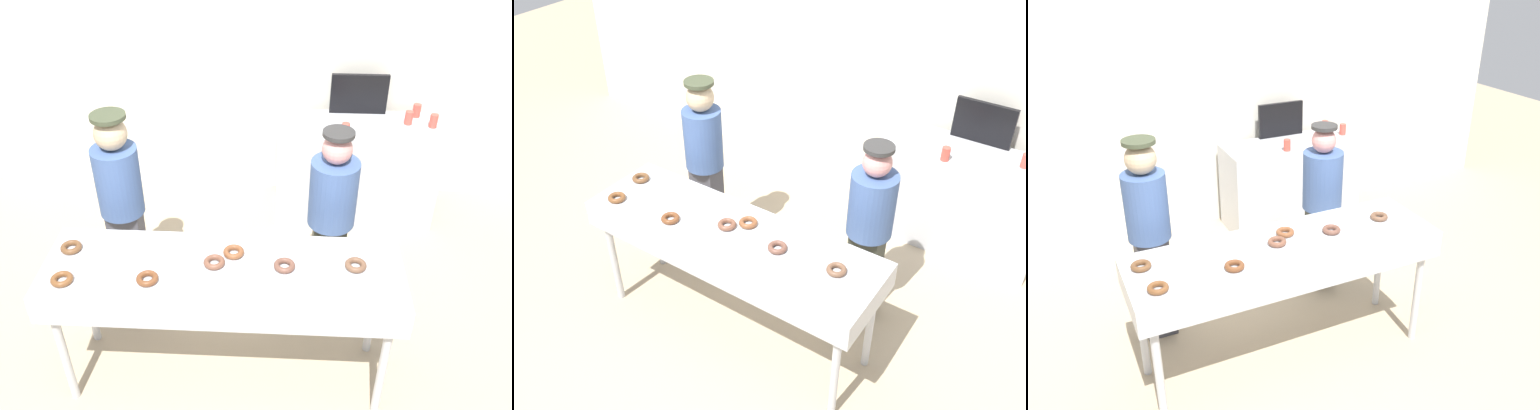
# 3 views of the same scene
# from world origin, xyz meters

# --- Properties ---
(ground_plane) EXTENTS (16.00, 16.00, 0.00)m
(ground_plane) POSITION_xyz_m (0.00, 0.00, 0.00)
(ground_plane) COLOR tan
(back_wall) EXTENTS (8.00, 0.12, 2.82)m
(back_wall) POSITION_xyz_m (0.00, 2.48, 1.41)
(back_wall) COLOR silver
(back_wall) RESTS_ON ground
(fryer_conveyor) EXTENTS (2.22, 0.68, 0.98)m
(fryer_conveyor) POSITION_xyz_m (0.00, 0.00, 0.88)
(fryer_conveyor) COLOR #B7BABF
(fryer_conveyor) RESTS_ON ground
(chocolate_donut_0) EXTENTS (0.19, 0.19, 0.04)m
(chocolate_donut_0) POSITION_xyz_m (-0.05, 0.03, 1.00)
(chocolate_donut_0) COLOR brown
(chocolate_donut_0) RESTS_ON fryer_conveyor
(chocolate_donut_1) EXTENTS (0.18, 0.18, 0.04)m
(chocolate_donut_1) POSITION_xyz_m (-0.43, -0.14, 1.00)
(chocolate_donut_1) COLOR brown
(chocolate_donut_1) RESTS_ON fryer_conveyor
(chocolate_donut_2) EXTENTS (0.15, 0.15, 0.04)m
(chocolate_donut_2) POSITION_xyz_m (0.38, 0.02, 1.00)
(chocolate_donut_2) COLOR brown
(chocolate_donut_2) RESTS_ON fryer_conveyor
(chocolate_donut_3) EXTENTS (0.14, 0.14, 0.04)m
(chocolate_donut_3) POSITION_xyz_m (0.06, 0.13, 1.00)
(chocolate_donut_3) COLOR brown
(chocolate_donut_3) RESTS_ON fryer_conveyor
(chocolate_donut_4) EXTENTS (0.19, 0.19, 0.04)m
(chocolate_donut_4) POSITION_xyz_m (-0.98, 0.12, 1.00)
(chocolate_donut_4) COLOR brown
(chocolate_donut_4) RESTS_ON fryer_conveyor
(chocolate_donut_5) EXTENTS (0.18, 0.18, 0.04)m
(chocolate_donut_5) POSITION_xyz_m (0.81, 0.04, 1.00)
(chocolate_donut_5) COLOR brown
(chocolate_donut_5) RESTS_ON fryer_conveyor
(chocolate_donut_6) EXTENTS (0.17, 0.17, 0.04)m
(chocolate_donut_6) POSITION_xyz_m (-0.94, -0.17, 1.00)
(chocolate_donut_6) COLOR brown
(chocolate_donut_6) RESTS_ON fryer_conveyor
(worker_baker) EXTENTS (0.32, 0.32, 1.66)m
(worker_baker) POSITION_xyz_m (-0.80, 0.69, 0.94)
(worker_baker) COLOR #3C3C44
(worker_baker) RESTS_ON ground
(worker_assistant) EXTENTS (0.34, 0.34, 1.54)m
(worker_assistant) POSITION_xyz_m (0.71, 0.75, 0.87)
(worker_assistant) COLOR #2C2F26
(worker_assistant) RESTS_ON ground
(prep_counter) EXTENTS (1.47, 0.59, 0.95)m
(prep_counter) POSITION_xyz_m (1.03, 2.03, 0.47)
(prep_counter) COLOR #B7BABF
(prep_counter) RESTS_ON ground
(paper_cup_0) EXTENTS (0.07, 0.07, 0.12)m
(paper_cup_0) POSITION_xyz_m (1.57, 2.22, 1.01)
(paper_cup_0) COLOR #CC4C3F
(paper_cup_0) RESTS_ON prep_counter
(paper_cup_1) EXTENTS (0.07, 0.07, 0.12)m
(paper_cup_1) POSITION_xyz_m (0.89, 1.81, 1.01)
(paper_cup_1) COLOR #CC4C3F
(paper_cup_1) RESTS_ON prep_counter
(paper_cup_2) EXTENTS (0.07, 0.07, 0.12)m
(paper_cup_2) POSITION_xyz_m (1.47, 2.07, 1.01)
(paper_cup_2) COLOR #CC4C3F
(paper_cup_2) RESTS_ON prep_counter
(paper_cup_3) EXTENTS (0.07, 0.07, 0.12)m
(paper_cup_3) POSITION_xyz_m (1.68, 2.02, 1.01)
(paper_cup_3) COLOR #CC4C3F
(paper_cup_3) RESTS_ON prep_counter
(menu_display) EXTENTS (0.52, 0.04, 0.38)m
(menu_display) POSITION_xyz_m (1.03, 2.28, 1.13)
(menu_display) COLOR black
(menu_display) RESTS_ON prep_counter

